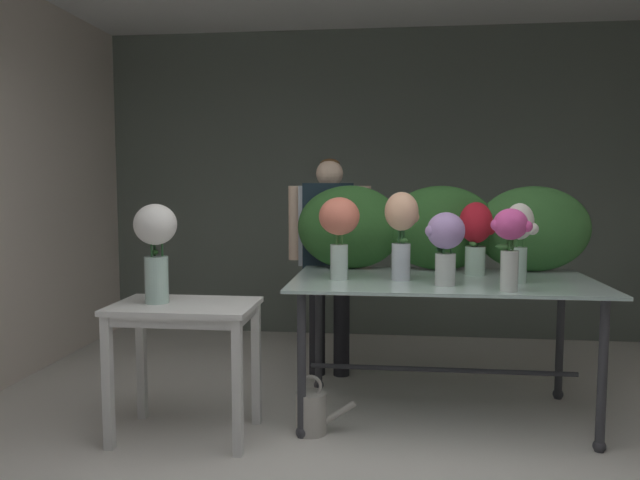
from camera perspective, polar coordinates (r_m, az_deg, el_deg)
The scene contains 15 objects.
ground_plane at distance 4.29m, azimuth 4.92°, elevation -14.33°, with size 7.77×7.77×0.00m, color silver.
wall_back at distance 5.81m, azimuth 5.56°, elevation 5.17°, with size 5.27×0.12×2.86m, color slate.
wall_left at distance 4.88m, azimuth -27.67°, elevation 4.60°, with size 0.12×3.65×2.86m, color beige.
display_table_glass at distance 3.80m, azimuth 11.40°, elevation -5.45°, with size 1.82×1.02×0.87m.
side_table_white at distance 3.54m, azimuth -12.54°, elevation -7.53°, with size 0.79×0.53×0.77m.
florist at distance 4.50m, azimuth 0.88°, elevation -0.25°, with size 0.61×0.24×1.62m.
foliage_backdrop at distance 4.14m, azimuth 11.27°, elevation 1.09°, with size 1.93×0.30×0.57m.
vase_crimson_ranunculus at distance 3.96m, azimuth 14.39°, elevation 0.62°, with size 0.23×0.21×0.46m.
vase_coral_anemones at distance 3.66m, azimuth 1.81°, elevation 1.33°, with size 0.25×0.25×0.50m.
vase_lilac_lilies at distance 3.51m, azimuth 11.64°, elevation -0.12°, with size 0.23×0.21×0.42m.
vase_ivory_dahlias at distance 3.71m, azimuth 18.16°, elevation 0.38°, with size 0.18×0.16×0.46m.
vase_peach_peonies at distance 3.66m, azimuth 7.66°, elevation 1.22°, with size 0.21×0.20×0.53m.
vase_fuchsia_tulips at distance 3.40m, azimuth 17.35°, elevation 0.02°, with size 0.21×0.18×0.45m.
vase_white_roses_tall at distance 3.53m, azimuth -15.12°, elevation -0.34°, with size 0.24×0.24×0.56m.
watering_can at distance 3.64m, azimuth -0.76°, elevation -15.78°, with size 0.35×0.18×0.34m.
Camera 1 is at (0.11, -2.27, 1.43)m, focal length 34.19 mm.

